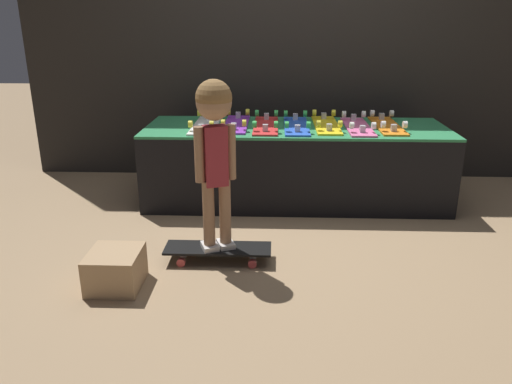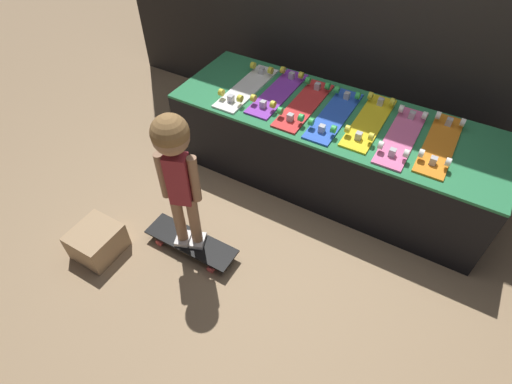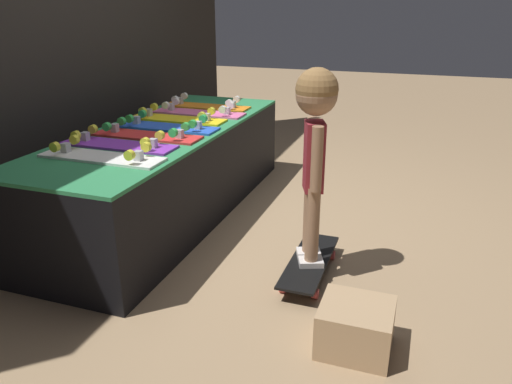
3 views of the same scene
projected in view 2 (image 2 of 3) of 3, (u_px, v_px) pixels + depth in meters
ground_plane at (292, 225)px, 2.92m from camera, size 16.00×16.00×0.00m
display_rack at (330, 148)px, 3.06m from camera, size 2.39×0.81×0.61m
skateboard_white_on_rack at (247, 87)px, 3.06m from camera, size 0.19×0.70×0.09m
skateboard_purple_on_rack at (278, 92)px, 3.01m from camera, size 0.19×0.70×0.09m
skateboard_red_on_rack at (304, 104)px, 2.90m from camera, size 0.19×0.70×0.09m
skateboard_blue_on_rack at (335, 114)px, 2.81m from camera, size 0.19×0.70×0.09m
skateboard_yellow_on_rack at (369, 121)px, 2.76m from camera, size 0.19×0.70×0.09m
skateboard_pink_on_rack at (402, 135)px, 2.64m from camera, size 0.19×0.70×0.09m
skateboard_orange_on_rack at (440, 143)px, 2.59m from camera, size 0.19×0.70×0.09m
skateboard_on_floor at (191, 242)px, 2.73m from camera, size 0.66×0.20×0.09m
child at (176, 162)px, 2.20m from camera, size 0.23×0.21×1.02m
storage_box at (97, 241)px, 2.69m from camera, size 0.28×0.31×0.21m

